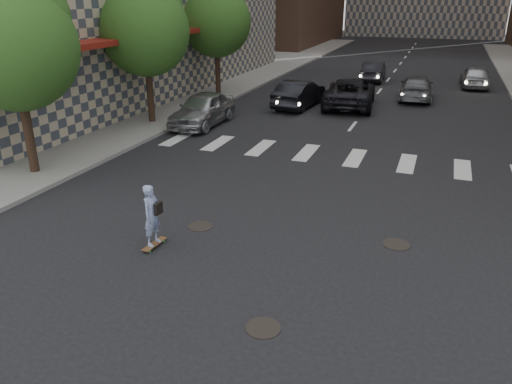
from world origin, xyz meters
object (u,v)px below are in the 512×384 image
tree_c (218,19)px  skateboarder (152,215)px  tree_a (17,41)px  traffic_car_e (374,71)px  traffic_car_a (299,94)px  traffic_car_d (475,76)px  silver_sedan (203,109)px  traffic_car_c (350,93)px  traffic_car_b (416,88)px  tree_b (147,26)px

tree_c → skateboarder: size_ratio=3.86×
tree_a → traffic_car_e: (8.44, 24.91, -3.94)m
traffic_car_a → traffic_car_d: traffic_car_a is taller
silver_sedan → traffic_car_c: (5.99, 6.80, 0.00)m
traffic_car_b → traffic_car_d: 6.72m
tree_b → silver_sedan: 4.59m
traffic_car_d → traffic_car_c: bearing=51.1°
tree_a → traffic_car_c: tree_a is taller
traffic_car_a → traffic_car_e: bearing=-98.6°
skateboarder → traffic_car_d: skateboarder is taller
silver_sedan → traffic_car_b: (9.41, 10.33, -0.10)m
tree_c → tree_b: bearing=-90.0°
tree_a → traffic_car_d: tree_a is taller
traffic_car_c → traffic_car_d: 11.56m
tree_a → tree_c: (0.00, 16.00, 0.00)m
tree_b → traffic_car_e: size_ratio=1.54×
tree_a → tree_b: size_ratio=1.00×
silver_sedan → traffic_car_e: bearing=69.9°
skateboarder → traffic_car_a: (-1.11, 17.63, -0.13)m
tree_b → traffic_car_d: 22.96m
tree_a → traffic_car_c: size_ratio=1.14×
traffic_car_e → traffic_car_a: bearing=73.4°
tree_c → traffic_car_c: (8.44, -0.66, -3.84)m
tree_c → traffic_car_e: 12.89m
traffic_car_c → skateboarder: bearing=79.6°
tree_a → traffic_car_b: 22.63m
skateboarder → traffic_car_c: skateboarder is taller
tree_c → traffic_car_d: (15.37, 8.59, -3.90)m
tree_c → traffic_car_a: tree_c is taller
tree_b → tree_c: same height
traffic_car_a → traffic_car_c: traffic_car_c is taller
tree_a → silver_sedan: 9.68m
tree_b → skateboarder: tree_b is taller
tree_b → traffic_car_a: size_ratio=1.42×
silver_sedan → traffic_car_b: size_ratio=0.98×
traffic_car_c → traffic_car_e: 9.58m
tree_b → traffic_car_c: bearing=41.0°
tree_c → traffic_car_c: size_ratio=1.14×
traffic_car_c → tree_b: bearing=35.3°
tree_a → traffic_car_b: tree_a is taller
tree_b → traffic_car_b: 16.56m
tree_c → traffic_car_a: size_ratio=1.42×
tree_c → skateboarder: bearing=-70.5°
traffic_car_a → traffic_car_d: 14.15m
silver_sedan → traffic_car_a: (3.31, 5.67, -0.04)m
tree_a → silver_sedan: size_ratio=1.40×
tree_b → skateboarder: 13.86m
traffic_car_e → traffic_car_c: bearing=87.4°
tree_a → tree_c: same height
tree_b → traffic_car_c: tree_b is taller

